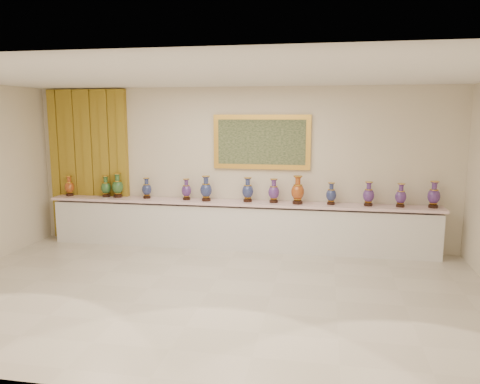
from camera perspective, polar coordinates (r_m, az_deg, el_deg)
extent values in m
plane|color=beige|center=(6.78, -3.89, -12.11)|extent=(8.00, 8.00, 0.00)
plane|color=beige|center=(8.81, -0.01, 2.96)|extent=(8.00, 0.00, 8.00)
plane|color=white|center=(6.34, -4.20, 14.05)|extent=(8.00, 8.00, 0.00)
cube|color=#A89324|center=(9.77, -17.87, 3.13)|extent=(1.64, 0.14, 2.95)
cube|color=gold|center=(8.67, 2.65, 6.11)|extent=(1.80, 0.06, 1.00)
cube|color=black|center=(8.63, 2.62, 6.09)|extent=(1.62, 0.02, 0.82)
cube|color=white|center=(8.78, -0.28, -4.33)|extent=(7.20, 0.42, 0.81)
cube|color=beige|center=(8.66, -0.30, -1.34)|extent=(7.28, 0.48, 0.05)
cylinder|color=black|center=(9.88, -20.03, -0.32)|extent=(0.14, 0.14, 0.04)
cone|color=gold|center=(9.87, -20.04, -0.07)|extent=(0.12, 0.12, 0.03)
ellipsoid|color=maroon|center=(9.86, -20.08, 0.56)|extent=(0.22, 0.22, 0.23)
cylinder|color=gold|center=(9.85, -20.11, 1.12)|extent=(0.13, 0.13, 0.01)
cylinder|color=maroon|center=(9.84, -20.13, 1.42)|extent=(0.07, 0.07, 0.08)
cone|color=maroon|center=(9.83, -20.14, 1.74)|extent=(0.13, 0.13, 0.03)
cylinder|color=gold|center=(9.83, -20.15, 1.83)|extent=(0.13, 0.13, 0.01)
cylinder|color=black|center=(9.52, -15.99, -0.45)|extent=(0.15, 0.15, 0.04)
cone|color=gold|center=(9.51, -16.00, -0.19)|extent=(0.13, 0.13, 0.03)
ellipsoid|color=black|center=(9.49, -16.03, 0.50)|extent=(0.24, 0.24, 0.24)
cylinder|color=gold|center=(9.48, -16.06, 1.11)|extent=(0.13, 0.13, 0.01)
cylinder|color=black|center=(9.47, -16.07, 1.42)|extent=(0.08, 0.08, 0.09)
cone|color=black|center=(9.47, -16.09, 1.78)|extent=(0.13, 0.13, 0.03)
cylinder|color=gold|center=(9.46, -16.09, 1.87)|extent=(0.14, 0.14, 0.01)
cylinder|color=black|center=(9.41, -14.65, -0.48)|extent=(0.17, 0.17, 0.05)
cone|color=gold|center=(9.41, -14.66, -0.18)|extent=(0.15, 0.15, 0.03)
ellipsoid|color=black|center=(9.39, -14.69, 0.61)|extent=(0.28, 0.28, 0.27)
cylinder|color=gold|center=(9.37, -14.72, 1.30)|extent=(0.15, 0.15, 0.01)
cylinder|color=black|center=(9.36, -14.74, 1.66)|extent=(0.09, 0.09, 0.10)
cone|color=black|center=(9.35, -14.75, 2.07)|extent=(0.15, 0.15, 0.04)
cylinder|color=gold|center=(9.35, -14.76, 2.18)|extent=(0.15, 0.15, 0.01)
cylinder|color=black|center=(9.18, -11.27, -0.63)|extent=(0.14, 0.14, 0.04)
cone|color=gold|center=(9.17, -11.28, -0.36)|extent=(0.12, 0.12, 0.03)
ellipsoid|color=#0C143C|center=(9.16, -11.30, 0.31)|extent=(0.24, 0.24, 0.23)
cylinder|color=gold|center=(9.14, -11.32, 0.92)|extent=(0.13, 0.13, 0.01)
cylinder|color=#0C143C|center=(9.14, -11.33, 1.23)|extent=(0.07, 0.07, 0.08)
cone|color=#0C143C|center=(9.13, -11.35, 1.58)|extent=(0.13, 0.13, 0.03)
cylinder|color=gold|center=(9.13, -11.35, 1.68)|extent=(0.13, 0.13, 0.01)
cylinder|color=black|center=(8.90, -6.53, -0.81)|extent=(0.14, 0.14, 0.04)
cone|color=gold|center=(8.90, -6.53, -0.53)|extent=(0.12, 0.12, 0.03)
ellipsoid|color=#26104C|center=(8.88, -6.55, 0.17)|extent=(0.22, 0.22, 0.23)
cylinder|color=gold|center=(8.86, -6.56, 0.80)|extent=(0.13, 0.13, 0.01)
cylinder|color=#26104C|center=(8.86, -6.57, 1.12)|extent=(0.07, 0.07, 0.08)
cone|color=#26104C|center=(8.85, -6.57, 1.49)|extent=(0.13, 0.13, 0.03)
cylinder|color=gold|center=(8.85, -6.57, 1.59)|extent=(0.13, 0.13, 0.01)
cylinder|color=black|center=(8.75, -4.14, -0.93)|extent=(0.17, 0.17, 0.05)
cone|color=gold|center=(8.74, -4.14, -0.60)|extent=(0.15, 0.15, 0.03)
ellipsoid|color=#0C143C|center=(8.72, -4.15, 0.24)|extent=(0.22, 0.22, 0.27)
cylinder|color=gold|center=(8.70, -4.16, 0.99)|extent=(0.15, 0.15, 0.01)
cylinder|color=#0C143C|center=(8.69, -4.17, 1.38)|extent=(0.09, 0.09, 0.10)
cone|color=#0C143C|center=(8.68, -4.17, 1.82)|extent=(0.15, 0.15, 0.04)
cylinder|color=gold|center=(8.68, -4.17, 1.94)|extent=(0.15, 0.15, 0.01)
cylinder|color=black|center=(8.64, 0.94, -1.04)|extent=(0.16, 0.16, 0.04)
cone|color=gold|center=(8.64, 0.94, -0.72)|extent=(0.14, 0.14, 0.03)
ellipsoid|color=#0C143C|center=(8.61, 0.95, 0.10)|extent=(0.25, 0.25, 0.26)
cylinder|color=gold|center=(8.60, 0.95, 0.83)|extent=(0.14, 0.14, 0.01)
cylinder|color=#0C143C|center=(8.59, 0.95, 1.21)|extent=(0.08, 0.08, 0.09)
cone|color=#0C143C|center=(8.58, 0.95, 1.64)|extent=(0.14, 0.14, 0.03)
cylinder|color=gold|center=(8.58, 0.95, 1.75)|extent=(0.15, 0.15, 0.01)
cylinder|color=black|center=(8.58, 4.12, -1.14)|extent=(0.15, 0.15, 0.04)
cone|color=gold|center=(8.57, 4.13, -0.83)|extent=(0.14, 0.14, 0.03)
ellipsoid|color=#26104C|center=(8.55, 4.14, -0.03)|extent=(0.26, 0.26, 0.25)
cylinder|color=gold|center=(8.54, 4.14, 0.68)|extent=(0.14, 0.14, 0.01)
cylinder|color=#26104C|center=(8.53, 4.15, 1.05)|extent=(0.08, 0.08, 0.09)
cone|color=#26104C|center=(8.52, 4.15, 1.47)|extent=(0.14, 0.14, 0.03)
cylinder|color=gold|center=(8.52, 4.16, 1.59)|extent=(0.14, 0.14, 0.01)
cylinder|color=black|center=(8.49, 7.02, -1.28)|extent=(0.18, 0.18, 0.05)
cone|color=gold|center=(8.48, 7.03, -0.91)|extent=(0.16, 0.16, 0.03)
ellipsoid|color=maroon|center=(8.46, 7.05, 0.03)|extent=(0.30, 0.30, 0.30)
cylinder|color=gold|center=(8.44, 7.06, 0.87)|extent=(0.16, 0.16, 0.01)
cylinder|color=maroon|center=(8.43, 7.07, 1.31)|extent=(0.09, 0.09, 0.11)
cone|color=maroon|center=(8.42, 7.08, 1.80)|extent=(0.16, 0.16, 0.04)
cylinder|color=gold|center=(8.42, 7.08, 1.94)|extent=(0.17, 0.17, 0.01)
cylinder|color=black|center=(8.53, 11.02, -1.37)|extent=(0.14, 0.14, 0.04)
cone|color=gold|center=(8.52, 11.03, -1.08)|extent=(0.12, 0.12, 0.03)
ellipsoid|color=#0C143C|center=(8.50, 11.06, -0.36)|extent=(0.24, 0.24, 0.23)
cylinder|color=gold|center=(8.49, 11.08, 0.29)|extent=(0.13, 0.13, 0.01)
cylinder|color=#0C143C|center=(8.48, 11.09, 0.63)|extent=(0.07, 0.07, 0.08)
cone|color=#0C143C|center=(8.47, 11.10, 1.01)|extent=(0.13, 0.13, 0.03)
cylinder|color=gold|center=(8.47, 11.10, 1.11)|extent=(0.13, 0.13, 0.01)
cylinder|color=black|center=(8.56, 15.35, -1.48)|extent=(0.15, 0.15, 0.04)
cone|color=gold|center=(8.55, 15.36, -1.17)|extent=(0.13, 0.13, 0.03)
ellipsoid|color=#26104C|center=(8.53, 15.40, -0.39)|extent=(0.25, 0.25, 0.25)
cylinder|color=gold|center=(8.52, 15.43, 0.30)|extent=(0.14, 0.14, 0.01)
cylinder|color=#26104C|center=(8.51, 15.44, 0.66)|extent=(0.08, 0.08, 0.09)
cone|color=#26104C|center=(8.50, 15.46, 1.07)|extent=(0.14, 0.14, 0.03)
cylinder|color=gold|center=(8.50, 15.47, 1.18)|extent=(0.14, 0.14, 0.01)
cylinder|color=black|center=(8.62, 18.95, -1.59)|extent=(0.15, 0.15, 0.04)
cone|color=gold|center=(8.61, 18.96, -1.30)|extent=(0.13, 0.13, 0.03)
ellipsoid|color=#26104C|center=(8.59, 19.00, -0.55)|extent=(0.22, 0.22, 0.24)
cylinder|color=gold|center=(8.58, 19.04, 0.11)|extent=(0.13, 0.13, 0.01)
cylinder|color=#26104C|center=(8.57, 19.06, 0.46)|extent=(0.08, 0.08, 0.09)
cone|color=#26104C|center=(8.56, 19.08, 0.85)|extent=(0.13, 0.13, 0.03)
cylinder|color=gold|center=(8.56, 19.08, 0.95)|extent=(0.13, 0.13, 0.01)
cylinder|color=black|center=(8.74, 22.48, -1.63)|extent=(0.16, 0.16, 0.05)
cone|color=gold|center=(8.74, 22.50, -1.30)|extent=(0.14, 0.14, 0.03)
ellipsoid|color=#26104C|center=(8.71, 22.55, -0.48)|extent=(0.23, 0.23, 0.27)
cylinder|color=gold|center=(8.70, 22.60, 0.26)|extent=(0.15, 0.15, 0.01)
cylinder|color=#26104C|center=(8.69, 22.62, 0.64)|extent=(0.09, 0.09, 0.10)
cone|color=#26104C|center=(8.68, 22.65, 1.07)|extent=(0.15, 0.15, 0.04)
cylinder|color=gold|center=(8.68, 22.66, 1.19)|extent=(0.15, 0.15, 0.01)
cube|color=white|center=(9.36, -16.11, -0.73)|extent=(0.10, 0.06, 0.00)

